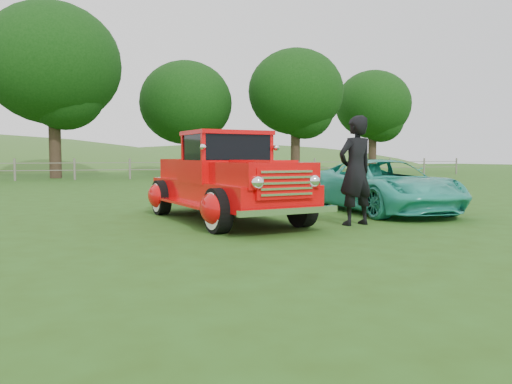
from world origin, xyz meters
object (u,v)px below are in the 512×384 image
object	(u,v)px
tree_near_west	(53,64)
tree_mid_east	(296,92)
man	(355,171)
red_pickup	(225,181)
tree_far_east	(373,105)
teal_sedan	(383,186)
tree_near_east	(186,103)

from	to	relation	value
tree_near_west	tree_mid_east	size ratio (longest dim) A/B	1.10
tree_near_west	man	bearing A→B (deg)	-77.53
red_pickup	tree_far_east	bearing A→B (deg)	44.25
tree_near_west	man	world-z (taller)	tree_near_west
tree_far_east	teal_sedan	world-z (taller)	tree_far_east
tree_mid_east	tree_far_east	size ratio (longest dim) A/B	1.07
tree_near_east	tree_far_east	world-z (taller)	tree_far_east
tree_mid_east	man	world-z (taller)	tree_mid_east
tree_mid_east	red_pickup	size ratio (longest dim) A/B	1.83
tree_near_east	tree_far_east	xyz separation A→B (m)	(17.00, 1.00, 0.61)
tree_near_west	tree_near_east	world-z (taller)	tree_near_west
tree_near_east	teal_sedan	size ratio (longest dim) A/B	1.90
red_pickup	man	distance (m)	2.57
tree_near_west	red_pickup	world-z (taller)	tree_near_west
red_pickup	man	size ratio (longest dim) A/B	2.53
red_pickup	teal_sedan	bearing A→B (deg)	-4.43
red_pickup	teal_sedan	distance (m)	3.88
man	tree_mid_east	bearing A→B (deg)	-122.26
man	red_pickup	bearing A→B (deg)	-45.49
tree_mid_east	man	distance (m)	29.36
teal_sedan	man	size ratio (longest dim) A/B	2.15
tree_near_west	tree_mid_east	world-z (taller)	tree_near_west
tree_near_west	tree_far_east	distance (m)	26.49
tree_near_west	tree_far_east	bearing A→B (deg)	10.89
tree_near_west	man	distance (m)	25.73
tree_near_east	man	size ratio (longest dim) A/B	4.10
man	tree_near_west	bearing A→B (deg)	-86.16
tree_far_east	teal_sedan	xyz separation A→B (m)	(-18.76, -27.79, -5.25)
tree_near_east	teal_sedan	distance (m)	27.25
tree_mid_east	tree_near_west	bearing A→B (deg)	-173.29
tree_far_east	red_pickup	world-z (taller)	tree_far_east
tree_near_east	tree_far_east	bearing A→B (deg)	3.37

